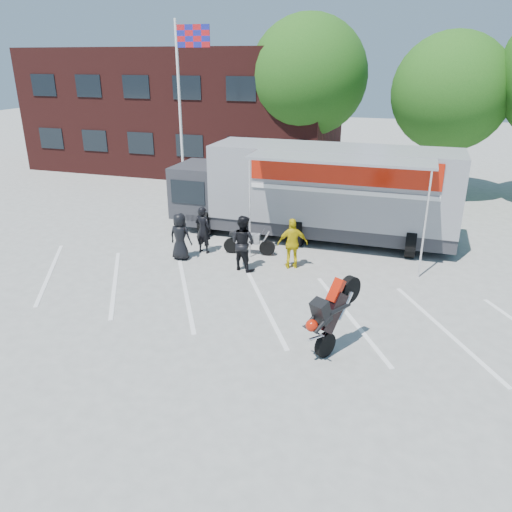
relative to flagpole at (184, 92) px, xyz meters
The scene contains 13 objects.
ground 12.83m from the flagpole, 58.02° to the right, with size 100.00×100.00×0.00m, color #A1A19C.
parking_bay_lines 12.06m from the flagpole, 55.25° to the right, with size 18.00×5.00×0.01m, color white.
office_building 8.97m from the flagpole, 115.15° to the left, with size 18.00×8.00×7.00m, color #431815.
flagpole is the anchor object (origin of this frame).
tree_left 7.37m from the flagpole, 54.72° to the left, with size 6.12×6.12×8.64m.
tree_mid 12.31m from the flagpole, 23.97° to the left, with size 5.44×5.44×7.68m.
transporter_truck 8.95m from the flagpole, 23.93° to the right, with size 10.91×5.25×3.47m, color gray, non-canonical shape.
parked_motorcycle 8.89m from the flagpole, 48.60° to the right, with size 0.62×1.86×0.98m, color silver, non-canonical shape.
stunt_bike_rider 14.67m from the flagpole, 49.88° to the right, with size 0.79×1.69×1.99m, color black, non-canonical shape.
spectator_leather_a 8.34m from the flagpole, 67.39° to the right, with size 0.79×0.51×1.62m, color black.
spectator_leather_b 7.88m from the flagpole, 60.83° to the right, with size 0.61×0.40×1.68m, color black.
spectator_leather_c 9.46m from the flagpole, 53.33° to the right, with size 0.88×0.69×1.82m, color black.
spectator_hivis 9.98m from the flagpole, 43.43° to the right, with size 0.98×0.41×1.68m, color #DEC20B.
Camera 1 is at (3.83, -10.99, 6.40)m, focal length 35.00 mm.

